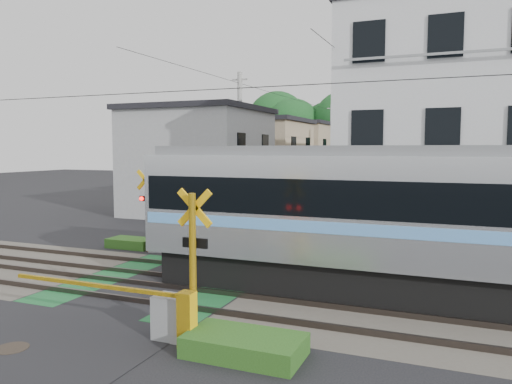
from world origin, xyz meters
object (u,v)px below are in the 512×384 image
at_px(manhole_cover, 12,348).
at_px(apartment_block, 480,128).
at_px(pedestrian, 380,184).
at_px(crossing_signal_near, 174,306).
at_px(crossing_signal_far, 158,233).

bearing_deg(manhole_cover, apartment_block, 59.68).
bearing_deg(pedestrian, crossing_signal_near, 70.49).
xyz_separation_m(crossing_signal_near, manhole_cover, (-2.69, -1.57, -0.70)).
height_order(crossing_signal_near, apartment_block, apartment_block).
bearing_deg(pedestrian, crossing_signal_far, 59.72).
bearing_deg(apartment_block, manhole_cover, -120.32).
xyz_separation_m(crossing_signal_near, crossing_signal_far, (-5.17, 7.31, 0.00)).
bearing_deg(apartment_block, crossing_signal_far, -152.22).
distance_m(crossing_signal_near, pedestrian, 33.62).
xyz_separation_m(apartment_block, pedestrian, (-6.78, 20.46, -3.73)).
bearing_deg(crossing_signal_near, pedestrian, 91.47).
relative_size(crossing_signal_far, manhole_cover, 7.38).
bearing_deg(crossing_signal_near, crossing_signal_far, 125.29).
relative_size(crossing_signal_near, pedestrian, 2.56).
bearing_deg(crossing_signal_near, apartment_block, 65.78).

